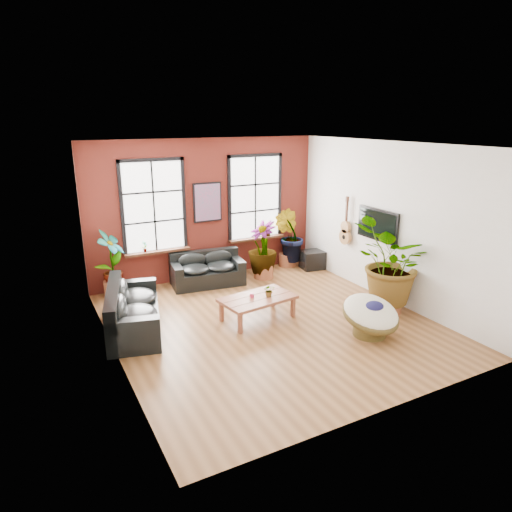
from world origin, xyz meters
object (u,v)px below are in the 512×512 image
(sofa_left, at_px, (131,311))
(coffee_table, at_px, (258,300))
(sofa_back, at_px, (207,270))
(papasan_chair, at_px, (371,315))

(sofa_left, bearing_deg, coffee_table, -92.42)
(sofa_back, bearing_deg, papasan_chair, -60.14)
(sofa_back, height_order, sofa_left, sofa_left)
(coffee_table, bearing_deg, papasan_chair, -54.76)
(coffee_table, xyz_separation_m, papasan_chair, (1.54, -1.64, -0.01))
(sofa_back, relative_size, coffee_table, 1.15)
(papasan_chair, bearing_deg, sofa_left, 145.07)
(sofa_left, distance_m, coffee_table, 2.50)
(sofa_back, height_order, papasan_chair, papasan_chair)
(sofa_left, relative_size, papasan_chair, 2.03)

